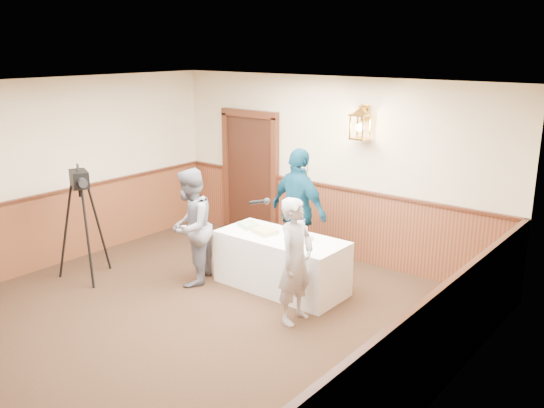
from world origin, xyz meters
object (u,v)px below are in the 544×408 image
(sheet_cake_yellow, at_px, (265,231))
(interviewer, at_px, (191,227))
(display_table, at_px, (281,262))
(sheet_cake_green, at_px, (249,225))
(baker, at_px, (296,261))
(tv_camera_rig, at_px, (84,231))
(tiered_cake, at_px, (299,232))
(assistant_p, at_px, (299,211))

(sheet_cake_yellow, relative_size, interviewer, 0.20)
(display_table, distance_m, sheet_cake_green, 0.73)
(baker, distance_m, tv_camera_rig, 3.23)
(interviewer, xyz_separation_m, baker, (1.82, -0.03, -0.05))
(tiered_cake, distance_m, interviewer, 1.53)
(sheet_cake_yellow, bearing_deg, tiered_cake, 4.94)
(tv_camera_rig, bearing_deg, baker, 38.46)
(sheet_cake_yellow, distance_m, assistant_p, 0.74)
(assistant_p, bearing_deg, display_table, 118.50)
(assistant_p, bearing_deg, tiered_cake, 137.82)
(display_table, bearing_deg, tv_camera_rig, -148.85)
(baker, distance_m, assistant_p, 1.64)
(sheet_cake_yellow, bearing_deg, assistant_p, 85.84)
(display_table, height_order, sheet_cake_green, sheet_cake_green)
(display_table, bearing_deg, sheet_cake_yellow, -172.63)
(sheet_cake_green, xyz_separation_m, assistant_p, (0.40, 0.66, 0.14))
(sheet_cake_green, distance_m, assistant_p, 0.78)
(display_table, distance_m, tiered_cake, 0.57)
(baker, xyz_separation_m, tv_camera_rig, (-3.13, -0.80, -0.06))
(tiered_cake, distance_m, assistant_p, 0.84)
(interviewer, xyz_separation_m, tv_camera_rig, (-1.30, -0.82, -0.11))
(display_table, distance_m, tv_camera_rig, 2.83)
(sheet_cake_green, bearing_deg, tv_camera_rig, -140.45)
(interviewer, bearing_deg, sheet_cake_yellow, 99.46)
(baker, bearing_deg, sheet_cake_yellow, 55.14)
(sheet_cake_yellow, relative_size, assistant_p, 0.18)
(display_table, bearing_deg, assistant_p, 106.87)
(sheet_cake_yellow, xyz_separation_m, baker, (0.99, -0.62, -0.01))
(tiered_cake, xyz_separation_m, tv_camera_rig, (-2.69, -1.47, -0.16))
(display_table, distance_m, interviewer, 1.34)
(tiered_cake, relative_size, baker, 0.19)
(interviewer, distance_m, baker, 1.82)
(display_table, relative_size, baker, 1.16)
(sheet_cake_yellow, height_order, sheet_cake_green, sheet_cake_yellow)
(interviewer, bearing_deg, sheet_cake_green, 117.35)
(display_table, height_order, interviewer, interviewer)
(interviewer, bearing_deg, tv_camera_rig, -83.49)
(display_table, distance_m, baker, 1.06)
(display_table, distance_m, assistant_p, 0.90)
(sheet_cake_green, height_order, baker, baker)
(baker, bearing_deg, interviewer, 86.53)
(interviewer, relative_size, baker, 1.06)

